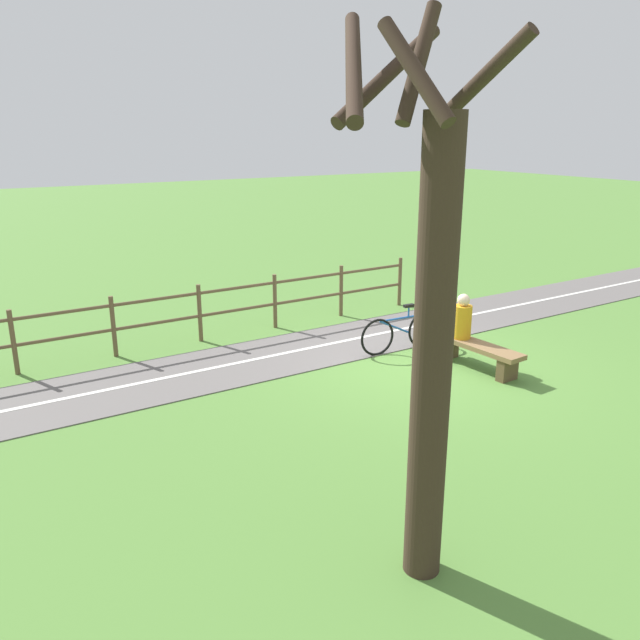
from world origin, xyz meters
The scene contains 9 objects.
ground_plane centered at (0.00, 0.00, 0.00)m, with size 80.00×80.00×0.00m, color #548438.
paved_path centered at (1.49, 4.00, 0.01)m, with size 1.93×36.00×0.02m, color #66605E.
path_centre_line centered at (1.49, 4.00, 0.02)m, with size 0.10×32.00×0.00m, color silver.
bench centered at (-0.75, -0.73, 0.30)m, with size 1.71×0.53×0.44m.
person_seated centered at (-0.39, -0.71, 0.78)m, with size 0.34×0.34×0.77m.
bicycle centered at (0.60, -0.19, 0.36)m, with size 0.15×1.68×0.86m.
backpack centered at (0.86, -0.93, 0.19)m, with size 0.39×0.36×0.39m.
fence_roadside centered at (3.00, 3.49, 0.64)m, with size 0.28×11.26×1.09m.
tree_by_path centered at (-4.17, 3.37, 2.35)m, with size 1.41×1.55×4.78m.
Camera 1 is at (-7.95, 6.69, 3.86)m, focal length 35.76 mm.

